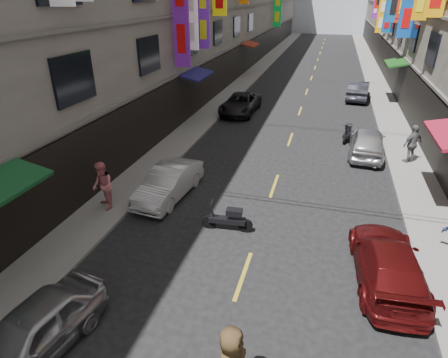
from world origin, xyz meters
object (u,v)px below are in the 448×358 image
Objects in this scene: car_left_far at (240,104)px; car_right_near at (388,263)px; car_right_far at (358,90)px; scooter_far_right at (347,133)px; car_right_mid at (367,142)px; car_left_near at (31,334)px; pedestrian_lfar at (103,186)px; car_left_mid at (169,183)px; pedestrian_rfar at (412,144)px; scooter_crossing at (228,219)px.

car_right_near is at bearing -61.20° from car_left_far.
car_left_far is 10.07m from car_right_far.
car_right_near is at bearing 104.46° from scooter_far_right.
car_right_far is at bearing -86.39° from car_right_mid.
car_left_near is 27.60m from car_right_far.
car_left_far is 9.79m from car_right_mid.
pedestrian_lfar is (-1.92, 6.12, 0.41)m from car_left_near.
scooter_far_right is at bearing 56.80° from car_left_mid.
car_right_far is 12.59m from pedestrian_rfar.
scooter_crossing is 0.39× the size of car_left_far.
car_left_near is at bearing -84.51° from car_left_mid.
car_right_mid is at bearing -33.79° from car_left_far.
car_right_far reaches higher than car_left_far.
car_right_near is 9.80m from car_right_mid.
car_right_mid is 2.25× the size of pedestrian_rfar.
car_right_mid is (0.91, -2.00, 0.28)m from scooter_far_right.
scooter_far_right is 0.46× the size of car_left_mid.
car_left_far is 17.40m from car_right_near.
pedestrian_rfar is (2.87, -2.67, 0.62)m from scooter_far_right.
scooter_crossing is 0.43× the size of car_right_mid.
pedestrian_lfar reaches higher than car_left_far.
pedestrian_rfar is (9.95, 13.98, 0.41)m from car_left_near.
car_right_near is at bearing 39.82° from car_left_near.
car_right_near is 2.32× the size of pedestrian_rfar.
car_left_mid is 2.58m from pedestrian_lfar.
car_left_mid is at bearing -7.00° from pedestrian_rfar.
scooter_crossing is 4.90m from pedestrian_lfar.
car_left_mid is at bearing -88.57° from car_left_far.
car_left_near is at bearing -88.57° from car_left_far.
car_right_far is (0.00, 21.57, 0.09)m from car_right_near.
car_right_far is (8.00, 18.62, 0.07)m from car_left_mid.
car_left_far reaches higher than scooter_crossing.
scooter_crossing is at bearing 81.10° from car_right_far.
car_left_near is at bearing 78.24° from car_right_far.
pedestrian_lfar is (-4.86, 0.01, 0.61)m from scooter_crossing.
car_right_near is at bearing 95.10° from car_right_far.
scooter_crossing is at bearing -24.32° from car_left_mid.
pedestrian_lfar reaches higher than car_right_near.
car_right_near is 2.33× the size of pedestrian_lfar.
car_left_far is 1.11× the size of car_right_mid.
car_left_near is 0.97× the size of car_left_mid.
car_right_mid is (0.00, 9.80, 0.09)m from car_right_near.
car_left_near is 0.87× the size of car_right_near.
car_right_far is at bearing -85.29° from scooter_far_right.
scooter_crossing is 20.93m from car_right_far.
pedestrian_rfar reaches higher than car_right_near.
pedestrian_rfar reaches higher than car_left_near.
car_left_mid is 12.50m from car_left_far.
car_right_far is at bearing 38.85° from car_left_far.
pedestrian_rfar is (11.88, 7.86, 0.00)m from pedestrian_lfar.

